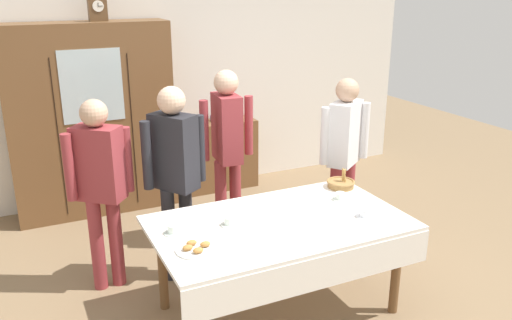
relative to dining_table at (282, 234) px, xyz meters
name	(u,v)px	position (x,y,z in m)	size (l,w,h in m)	color
ground_plane	(267,296)	(0.00, 0.24, -0.66)	(12.00, 12.00, 0.00)	#846B4C
back_wall	(165,78)	(0.00, 2.89, 0.69)	(6.40, 0.10, 2.70)	silver
dining_table	(282,234)	(0.00, 0.00, 0.00)	(1.85, 1.08, 0.75)	brown
wall_cabinet	(92,120)	(-0.90, 2.59, 0.36)	(1.68, 0.46, 2.03)	brown
mantel_clock	(97,9)	(-0.74, 2.59, 1.49)	(0.18, 0.11, 0.24)	brown
bookshelf_low	(219,155)	(0.54, 2.64, -0.24)	(0.90, 0.35, 0.83)	brown
book_stack	(218,119)	(0.54, 2.64, 0.21)	(0.13, 0.22, 0.06)	#664C7A
tea_cup_front_edge	(364,213)	(0.60, -0.17, 0.12)	(0.13, 0.13, 0.06)	white
tea_cup_mid_right	(340,197)	(0.63, 0.18, 0.12)	(0.13, 0.13, 0.06)	silver
tea_cup_near_left	(173,230)	(-0.76, 0.18, 0.12)	(0.13, 0.13, 0.06)	silver
tea_cup_center	(229,222)	(-0.36, 0.13, 0.12)	(0.13, 0.13, 0.06)	silver
bread_basket	(341,183)	(0.79, 0.41, 0.13)	(0.24, 0.24, 0.16)	#9E7542
pastry_plate	(196,248)	(-0.70, -0.13, 0.11)	(0.28, 0.28, 0.05)	white
spoon_mid_left	(316,213)	(0.31, 0.04, 0.09)	(0.12, 0.02, 0.01)	silver
spoon_center	(235,214)	(-0.25, 0.28, 0.09)	(0.12, 0.02, 0.01)	silver
spoon_near_right	(264,205)	(0.03, 0.35, 0.09)	(0.12, 0.02, 0.01)	silver
person_near_right_end	(227,140)	(0.11, 1.28, 0.36)	(0.52, 0.38, 1.67)	#933338
person_beside_shelf	(100,178)	(-1.11, 0.95, 0.30)	(0.52, 0.38, 1.58)	#933338
person_behind_table_left	(175,166)	(-0.53, 0.84, 0.35)	(0.52, 0.41, 1.65)	#232328
person_behind_table_right	(344,145)	(1.10, 0.83, 0.31)	(0.52, 0.37, 1.59)	#933338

